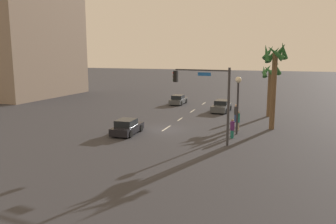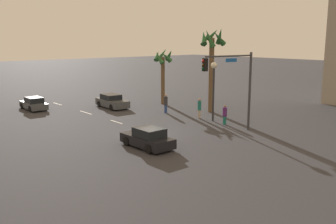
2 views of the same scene
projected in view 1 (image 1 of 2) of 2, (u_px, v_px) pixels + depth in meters
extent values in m
plane|color=#333338|center=(165.00, 129.00, 33.93)|extent=(220.00, 220.00, 0.00)
cube|color=silver|center=(204.00, 103.00, 50.78)|extent=(2.24, 0.14, 0.01)
cube|color=silver|center=(193.00, 111.00, 44.46)|extent=(2.40, 0.14, 0.01)
cube|color=silver|center=(180.00, 119.00, 39.02)|extent=(1.89, 0.14, 0.01)
cube|color=silver|center=(166.00, 128.00, 34.41)|extent=(2.57, 0.14, 0.01)
cube|color=black|center=(127.00, 129.00, 32.06)|extent=(4.10, 1.85, 0.65)
cube|color=black|center=(126.00, 123.00, 31.72)|extent=(1.98, 1.60, 0.59)
cylinder|color=black|center=(125.00, 127.00, 33.52)|extent=(0.64, 0.23, 0.64)
cylinder|color=black|center=(141.00, 128.00, 33.04)|extent=(0.64, 0.23, 0.64)
cylinder|color=black|center=(113.00, 133.00, 31.14)|extent=(0.64, 0.23, 0.64)
cylinder|color=black|center=(130.00, 134.00, 30.66)|extent=(0.64, 0.23, 0.64)
cube|color=#474C51|center=(178.00, 101.00, 50.15)|extent=(4.02, 1.72, 0.62)
cube|color=black|center=(178.00, 97.00, 49.82)|extent=(1.93, 1.50, 0.56)
cylinder|color=black|center=(176.00, 100.00, 51.58)|extent=(0.64, 0.23, 0.64)
cylinder|color=black|center=(186.00, 101.00, 51.08)|extent=(0.64, 0.23, 0.64)
cylinder|color=black|center=(171.00, 103.00, 49.27)|extent=(0.64, 0.23, 0.64)
cylinder|color=black|center=(181.00, 103.00, 48.77)|extent=(0.64, 0.23, 0.64)
cube|color=#474C51|center=(221.00, 107.00, 43.93)|extent=(4.60, 2.07, 0.73)
cube|color=black|center=(222.00, 102.00, 44.07)|extent=(2.25, 1.72, 0.54)
cylinder|color=black|center=(226.00, 111.00, 42.38)|extent=(0.65, 0.25, 0.64)
cylinder|color=black|center=(212.00, 110.00, 42.99)|extent=(0.65, 0.25, 0.64)
cylinder|color=black|center=(230.00, 108.00, 44.94)|extent=(0.65, 0.25, 0.64)
cylinder|color=black|center=(217.00, 107.00, 45.56)|extent=(0.65, 0.25, 0.64)
cylinder|color=#38383D|center=(228.00, 107.00, 27.59)|extent=(0.20, 0.20, 6.30)
cylinder|color=#38383D|center=(202.00, 70.00, 28.05)|extent=(0.68, 4.59, 0.12)
cube|color=black|center=(176.00, 76.00, 29.12)|extent=(0.36, 0.36, 0.95)
sphere|color=red|center=(174.00, 73.00, 29.14)|extent=(0.20, 0.20, 0.20)
sphere|color=#392605|center=(174.00, 76.00, 29.19)|extent=(0.20, 0.20, 0.20)
sphere|color=black|center=(174.00, 80.00, 29.25)|extent=(0.20, 0.20, 0.20)
cube|color=#1959B2|center=(204.00, 74.00, 28.01)|extent=(0.17, 1.10, 0.28)
cylinder|color=#2D2D33|center=(237.00, 109.00, 31.58)|extent=(0.18, 0.18, 4.75)
sphere|color=#F2EACC|center=(238.00, 80.00, 31.12)|extent=(0.56, 0.56, 0.56)
cylinder|color=#2D478C|center=(236.00, 118.00, 37.53)|extent=(0.38, 0.38, 0.80)
cylinder|color=#333338|center=(236.00, 111.00, 37.39)|extent=(0.50, 0.50, 0.87)
sphere|color=tan|center=(236.00, 106.00, 37.29)|extent=(0.24, 0.24, 0.24)
cylinder|color=#1E7266|center=(232.00, 134.00, 30.50)|extent=(0.33, 0.33, 0.72)
cylinder|color=#59266B|center=(232.00, 126.00, 30.37)|extent=(0.45, 0.45, 0.78)
sphere|color=#8C664C|center=(233.00, 120.00, 30.28)|extent=(0.21, 0.21, 0.21)
cylinder|color=#B2A58C|center=(238.00, 126.00, 33.50)|extent=(0.34, 0.34, 0.79)
cylinder|color=#1E7266|center=(238.00, 118.00, 33.36)|extent=(0.45, 0.45, 0.86)
sphere|color=tan|center=(238.00, 112.00, 33.26)|extent=(0.23, 0.23, 0.23)
cylinder|color=brown|center=(273.00, 92.00, 33.40)|extent=(0.50, 0.50, 7.44)
cone|color=#235628|center=(275.00, 53.00, 31.92)|extent=(0.61, 1.75, 1.56)
cone|color=#235628|center=(284.00, 51.00, 32.17)|extent=(1.34, 1.04, 1.70)
cone|color=#235628|center=(281.00, 49.00, 32.97)|extent=(1.39, 1.29, 1.41)
cone|color=#235628|center=(274.00, 53.00, 33.51)|extent=(0.79, 1.44, 1.53)
cone|color=#235628|center=(269.00, 52.00, 33.43)|extent=(1.50, 1.39, 1.58)
cone|color=#235628|center=(267.00, 53.00, 32.62)|extent=(1.36, 1.08, 1.84)
cylinder|color=brown|center=(269.00, 94.00, 40.31)|extent=(0.44, 0.44, 5.33)
cone|color=#2D6633|center=(269.00, 71.00, 39.20)|extent=(0.77, 1.53, 1.35)
cone|color=#2D6633|center=(278.00, 69.00, 39.35)|extent=(1.67, 0.99, 1.48)
cone|color=#2D6633|center=(275.00, 69.00, 40.31)|extent=(1.22, 1.49, 1.61)
cone|color=#2D6633|center=(267.00, 69.00, 40.44)|extent=(1.23, 1.39, 1.34)
cone|color=#2D6633|center=(264.00, 71.00, 39.87)|extent=(1.40, 0.92, 1.49)
cube|color=gray|center=(26.00, 21.00, 57.44)|extent=(18.62, 11.96, 25.04)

